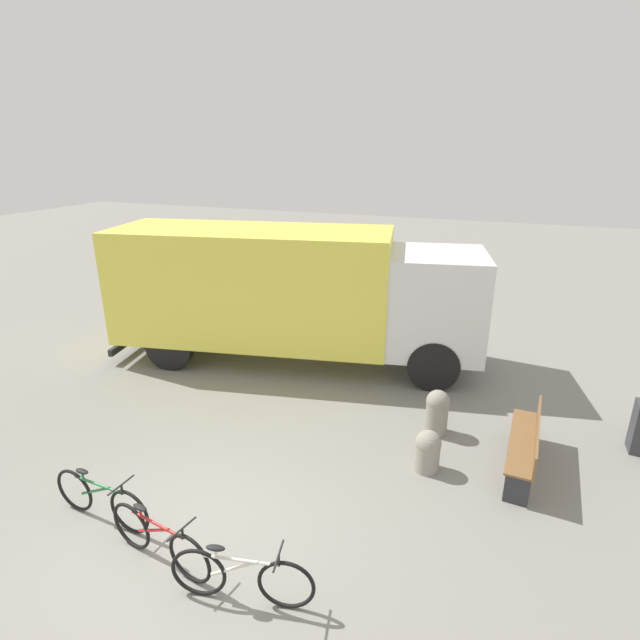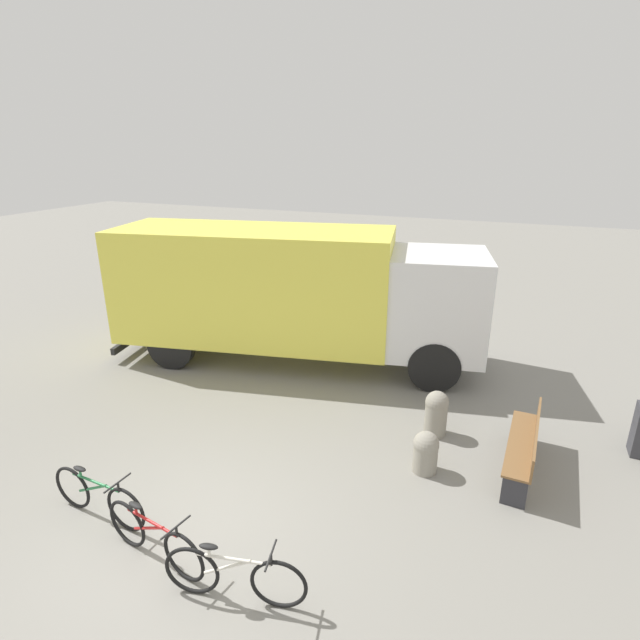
% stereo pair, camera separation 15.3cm
% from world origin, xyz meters
% --- Properties ---
extents(ground_plane, '(60.00, 60.00, 0.00)m').
position_xyz_m(ground_plane, '(0.00, 0.00, 0.00)').
color(ground_plane, gray).
extents(delivery_truck, '(8.54, 3.72, 3.06)m').
position_xyz_m(delivery_truck, '(-1.08, 5.63, 1.72)').
color(delivery_truck, '#EAE04C').
rests_on(delivery_truck, ground).
extents(park_bench, '(0.51, 1.99, 0.83)m').
position_xyz_m(park_bench, '(4.08, 3.12, 0.48)').
color(park_bench, brown).
rests_on(park_bench, ground).
extents(bicycle_near, '(1.65, 0.44, 0.73)m').
position_xyz_m(bicycle_near, '(-1.26, -0.17, 0.35)').
color(bicycle_near, black).
rests_on(bicycle_near, ground).
extents(bicycle_middle, '(1.64, 0.46, 0.73)m').
position_xyz_m(bicycle_middle, '(-0.07, -0.49, 0.35)').
color(bicycle_middle, black).
rests_on(bicycle_middle, ground).
extents(bicycle_far, '(1.63, 0.49, 0.73)m').
position_xyz_m(bicycle_far, '(1.13, -0.61, 0.35)').
color(bicycle_far, black).
rests_on(bicycle_far, ground).
extents(bollard_near_bench, '(0.40, 0.40, 0.68)m').
position_xyz_m(bollard_near_bench, '(2.64, 2.53, 0.36)').
color(bollard_near_bench, gray).
rests_on(bollard_near_bench, ground).
extents(bollard_far_bench, '(0.41, 0.41, 0.82)m').
position_xyz_m(bollard_far_bench, '(2.61, 3.65, 0.44)').
color(bollard_far_bench, gray).
rests_on(bollard_far_bench, ground).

